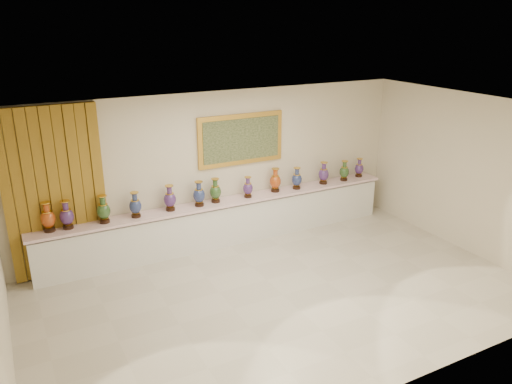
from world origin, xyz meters
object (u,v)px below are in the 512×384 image
(vase_1, at_px, (67,216))
(vase_2, at_px, (104,211))
(counter, at_px, (225,222))
(vase_0, at_px, (48,218))

(vase_1, bearing_deg, vase_2, -2.89)
(counter, distance_m, vase_0, 3.28)
(vase_1, height_order, vase_2, vase_2)
(vase_0, xyz_separation_m, vase_1, (0.29, -0.02, -0.01))
(vase_0, distance_m, vase_1, 0.30)
(counter, relative_size, vase_1, 14.59)
(counter, height_order, vase_1, vase_1)
(vase_0, distance_m, vase_2, 0.90)
(vase_0, relative_size, vase_2, 1.04)
(counter, xyz_separation_m, vase_2, (-2.31, -0.03, 0.69))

